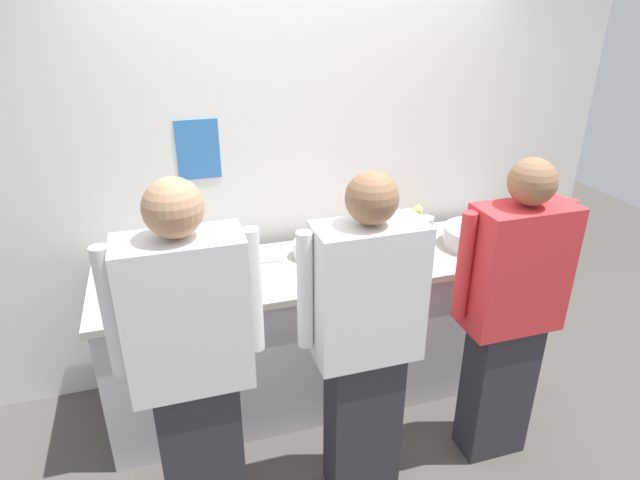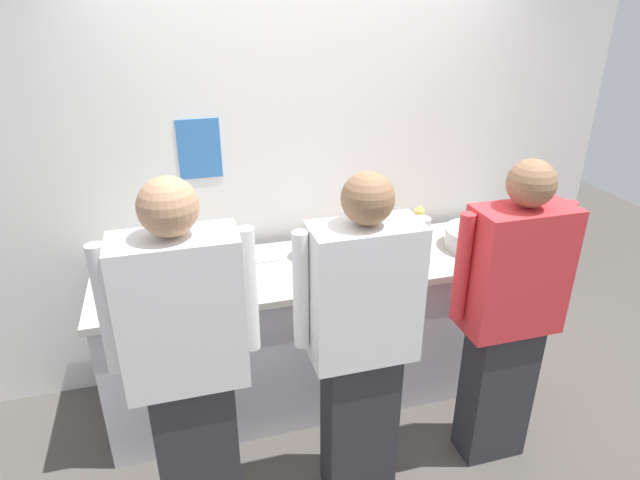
# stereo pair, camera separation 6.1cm
# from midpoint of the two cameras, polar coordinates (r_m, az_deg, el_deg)

# --- Properties ---
(ground_plane) EXTENTS (9.00, 9.00, 0.00)m
(ground_plane) POSITION_cam_midpoint_polar(r_m,az_deg,el_deg) (3.37, 2.15, -19.09)
(ground_plane) COLOR #514C47
(wall_back) EXTENTS (4.09, 0.11, 2.70)m
(wall_back) POSITION_cam_midpoint_polar(r_m,az_deg,el_deg) (3.38, -2.20, 7.80)
(wall_back) COLOR white
(wall_back) RESTS_ON ground
(prep_counter) EXTENTS (2.61, 0.69, 0.91)m
(prep_counter) POSITION_cam_midpoint_polar(r_m,az_deg,el_deg) (3.35, 0.20, -9.27)
(prep_counter) COLOR silver
(prep_counter) RESTS_ON ground
(chef_near_left) EXTENTS (0.63, 0.24, 1.74)m
(chef_near_left) POSITION_cam_midpoint_polar(r_m,az_deg,el_deg) (2.38, -14.03, -12.67)
(chef_near_left) COLOR #2D2D33
(chef_near_left) RESTS_ON ground
(chef_center) EXTENTS (0.62, 0.24, 1.69)m
(chef_center) POSITION_cam_midpoint_polar(r_m,az_deg,el_deg) (2.51, 4.13, -10.39)
(chef_center) COLOR #2D2D33
(chef_center) RESTS_ON ground
(chef_far_right) EXTENTS (0.61, 0.24, 1.67)m
(chef_far_right) POSITION_cam_midpoint_polar(r_m,az_deg,el_deg) (2.87, 18.77, -7.12)
(chef_far_right) COLOR #2D2D33
(chef_far_right) RESTS_ON ground
(plate_stack_front) EXTENTS (0.21, 0.21, 0.10)m
(plate_stack_front) POSITION_cam_midpoint_polar(r_m,az_deg,el_deg) (3.17, -1.50, -0.95)
(plate_stack_front) COLOR white
(plate_stack_front) RESTS_ON prep_counter
(plate_stack_rear) EXTENTS (0.24, 0.24, 0.06)m
(plate_stack_rear) POSITION_cam_midpoint_polar(r_m,az_deg,el_deg) (3.05, 2.45, -2.50)
(plate_stack_rear) COLOR white
(plate_stack_rear) RESTS_ON prep_counter
(mixing_bowl_steel) EXTENTS (0.39, 0.39, 0.12)m
(mixing_bowl_steel) POSITION_cam_midpoint_polar(r_m,az_deg,el_deg) (3.43, 15.59, 0.34)
(mixing_bowl_steel) COLOR #B7BABF
(mixing_bowl_steel) RESTS_ON prep_counter
(sheet_tray) EXTENTS (0.48, 0.35, 0.02)m
(sheet_tray) POSITION_cam_midpoint_polar(r_m,az_deg,el_deg) (3.02, -14.54, -4.00)
(sheet_tray) COLOR #B7BABF
(sheet_tray) RESTS_ON prep_counter
(squeeze_bottle_primary) EXTENTS (0.06, 0.06, 0.18)m
(squeeze_bottle_primary) POSITION_cam_midpoint_polar(r_m,az_deg,el_deg) (3.01, 6.82, -1.88)
(squeeze_bottle_primary) COLOR orange
(squeeze_bottle_primary) RESTS_ON prep_counter
(squeeze_bottle_secondary) EXTENTS (0.05, 0.05, 0.20)m
(squeeze_bottle_secondary) POSITION_cam_midpoint_polar(r_m,az_deg,el_deg) (3.38, 6.99, 1.37)
(squeeze_bottle_secondary) COLOR red
(squeeze_bottle_secondary) RESTS_ON prep_counter
(squeeze_bottle_spare) EXTENTS (0.06, 0.06, 0.21)m
(squeeze_bottle_spare) POSITION_cam_midpoint_polar(r_m,az_deg,el_deg) (3.48, 9.70, 2.08)
(squeeze_bottle_spare) COLOR #E5E066
(squeeze_bottle_spare) RESTS_ON prep_counter
(ramekin_orange_sauce) EXTENTS (0.09, 0.09, 0.04)m
(ramekin_orange_sauce) POSITION_cam_midpoint_polar(r_m,az_deg,el_deg) (2.88, -7.63, -4.65)
(ramekin_orange_sauce) COLOR white
(ramekin_orange_sauce) RESTS_ON prep_counter
(ramekin_red_sauce) EXTENTS (0.10, 0.10, 0.04)m
(ramekin_red_sauce) POSITION_cam_midpoint_polar(r_m,az_deg,el_deg) (3.14, 10.02, -2.20)
(ramekin_red_sauce) COLOR white
(ramekin_red_sauce) RESTS_ON prep_counter
(ramekin_yellow_sauce) EXTENTS (0.11, 0.11, 0.04)m
(ramekin_yellow_sauce) POSITION_cam_midpoint_polar(r_m,az_deg,el_deg) (3.20, 7.13, -1.42)
(ramekin_yellow_sauce) COLOR white
(ramekin_yellow_sauce) RESTS_ON prep_counter
(chefs_knife) EXTENTS (0.28, 0.03, 0.02)m
(chefs_knife) POSITION_cam_midpoint_polar(r_m,az_deg,el_deg) (3.13, -7.64, -2.40)
(chefs_knife) COLOR #B7BABF
(chefs_knife) RESTS_ON prep_counter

